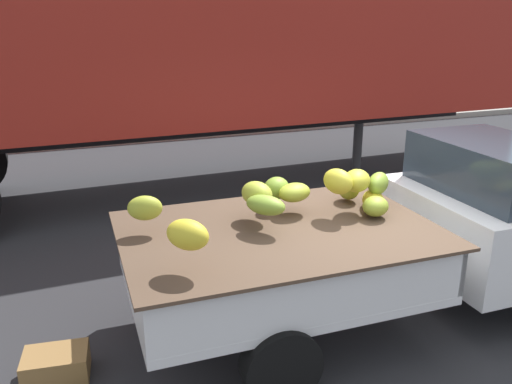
# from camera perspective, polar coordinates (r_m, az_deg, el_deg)

# --- Properties ---
(ground) EXTENTS (220.00, 220.00, 0.00)m
(ground) POSITION_cam_1_polar(r_m,az_deg,el_deg) (5.63, 12.32, -12.72)
(ground) COLOR #28282B
(curb_strip) EXTENTS (80.00, 0.80, 0.16)m
(curb_strip) POSITION_cam_1_polar(r_m,az_deg,el_deg) (13.49, -8.54, 6.25)
(curb_strip) COLOR gray
(curb_strip) RESTS_ON ground
(pickup_truck) EXTENTS (4.95, 1.98, 1.70)m
(pickup_truck) POSITION_cam_1_polar(r_m,az_deg,el_deg) (5.75, 20.81, -3.04)
(pickup_truck) COLOR white
(pickup_truck) RESTS_ON ground
(semi_trailer) EXTENTS (12.06, 2.89, 3.95)m
(semi_trailer) POSITION_cam_1_polar(r_m,az_deg,el_deg) (8.95, -7.39, 16.14)
(semi_trailer) COLOR maroon
(semi_trailer) RESTS_ON ground
(produce_crate) EXTENTS (0.56, 0.42, 0.24)m
(produce_crate) POSITION_cam_1_polar(r_m,az_deg,el_deg) (4.89, -20.87, -17.20)
(produce_crate) COLOR olive
(produce_crate) RESTS_ON ground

